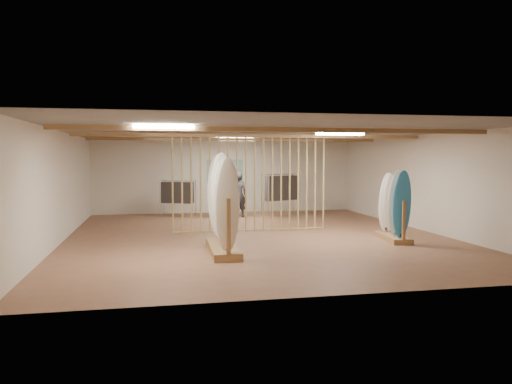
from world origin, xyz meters
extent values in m
plane|color=#8B5C43|center=(0.00, 0.00, 0.00)|extent=(12.00, 12.00, 0.00)
plane|color=gray|center=(0.00, 0.00, 2.80)|extent=(12.00, 12.00, 0.00)
plane|color=silver|center=(0.00, 6.00, 1.40)|extent=(12.00, 0.00, 12.00)
plane|color=silver|center=(0.00, -6.00, 1.40)|extent=(12.00, 0.00, 12.00)
plane|color=silver|center=(-5.00, 0.00, 1.40)|extent=(0.00, 12.00, 12.00)
plane|color=silver|center=(5.00, 0.00, 1.40)|extent=(0.00, 12.00, 12.00)
cube|color=#9C7446|center=(0.00, 0.00, 2.72)|extent=(9.50, 6.12, 0.10)
cube|color=white|center=(0.00, 0.00, 2.74)|extent=(1.20, 0.35, 0.06)
cylinder|color=tan|center=(-2.20, 0.80, 1.40)|extent=(0.05, 0.05, 2.78)
cylinder|color=tan|center=(-1.94, 0.80, 1.40)|extent=(0.05, 0.05, 2.78)
cylinder|color=tan|center=(-1.68, 0.80, 1.40)|extent=(0.05, 0.05, 2.78)
cylinder|color=tan|center=(-1.42, 0.80, 1.40)|extent=(0.05, 0.05, 2.78)
cylinder|color=tan|center=(-1.16, 0.80, 1.40)|extent=(0.05, 0.05, 2.78)
cylinder|color=tan|center=(-0.91, 0.80, 1.40)|extent=(0.05, 0.05, 2.78)
cylinder|color=tan|center=(-0.65, 0.80, 1.40)|extent=(0.05, 0.05, 2.78)
cylinder|color=tan|center=(-0.39, 0.80, 1.40)|extent=(0.05, 0.05, 2.78)
cylinder|color=tan|center=(-0.13, 0.80, 1.40)|extent=(0.05, 0.05, 2.78)
cylinder|color=tan|center=(0.13, 0.80, 1.40)|extent=(0.05, 0.05, 2.78)
cylinder|color=tan|center=(0.39, 0.80, 1.40)|extent=(0.05, 0.05, 2.78)
cylinder|color=tan|center=(0.65, 0.80, 1.40)|extent=(0.05, 0.05, 2.78)
cylinder|color=tan|center=(0.91, 0.80, 1.40)|extent=(0.05, 0.05, 2.78)
cylinder|color=tan|center=(1.16, 0.80, 1.40)|extent=(0.05, 0.05, 2.78)
cylinder|color=tan|center=(1.42, 0.80, 1.40)|extent=(0.05, 0.05, 2.78)
cylinder|color=tan|center=(1.68, 0.80, 1.40)|extent=(0.05, 0.05, 2.78)
cylinder|color=tan|center=(1.94, 0.80, 1.40)|extent=(0.05, 0.05, 2.78)
cylinder|color=tan|center=(2.20, 0.80, 1.40)|extent=(0.05, 0.05, 2.78)
cube|color=teal|center=(0.00, 5.98, 1.60)|extent=(1.40, 0.03, 0.90)
cube|color=#9C7446|center=(-1.20, -2.13, 0.08)|extent=(0.67, 2.30, 0.16)
cylinder|color=black|center=(-1.20, -2.13, 1.09)|extent=(0.08, 2.23, 0.01)
ellipsoid|color=silver|center=(-1.23, -3.07, 1.17)|extent=(0.52, 0.08, 2.01)
ellipsoid|color=white|center=(-1.22, -2.60, 1.17)|extent=(0.52, 0.08, 2.01)
ellipsoid|color=white|center=(-1.20, -2.13, 1.17)|extent=(0.52, 0.08, 2.01)
ellipsoid|color=silver|center=(-1.19, -1.66, 1.17)|extent=(0.52, 0.08, 2.01)
ellipsoid|color=white|center=(-1.17, -1.19, 1.17)|extent=(0.52, 0.08, 2.01)
cube|color=#9C7446|center=(3.34, -1.40, 0.07)|extent=(0.71, 1.61, 0.14)
cylinder|color=black|center=(3.34, -1.40, 0.91)|extent=(0.22, 1.50, 0.01)
ellipsoid|color=#2D8CD1|center=(3.26, -1.97, 0.97)|extent=(0.44, 0.11, 1.68)
ellipsoid|color=silver|center=(3.31, -1.59, 0.97)|extent=(0.44, 0.11, 1.68)
ellipsoid|color=white|center=(3.36, -1.21, 0.97)|extent=(0.44, 0.11, 1.68)
ellipsoid|color=white|center=(3.42, -0.82, 0.97)|extent=(0.44, 0.11, 1.68)
cylinder|color=silver|center=(-1.88, 4.92, 1.29)|extent=(1.15, 0.53, 0.03)
cube|color=black|center=(-1.88, 4.92, 0.87)|extent=(1.18, 0.76, 0.76)
cylinder|color=silver|center=(-1.88, 4.92, 0.67)|extent=(0.03, 0.03, 1.33)
cylinder|color=silver|center=(1.84, 4.40, 1.52)|extent=(1.35, 0.63, 0.03)
cube|color=black|center=(1.84, 4.40, 1.02)|extent=(1.39, 0.89, 0.89)
cylinder|color=silver|center=(1.84, 4.40, 0.78)|extent=(0.03, 0.03, 1.57)
imported|color=#26252C|center=(0.25, 4.31, 0.91)|extent=(0.77, 0.63, 1.82)
imported|color=#37332A|center=(-0.45, 4.12, 1.07)|extent=(1.30, 1.30, 2.14)
camera|label=1|loc=(-2.71, -13.19, 2.14)|focal=35.00mm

